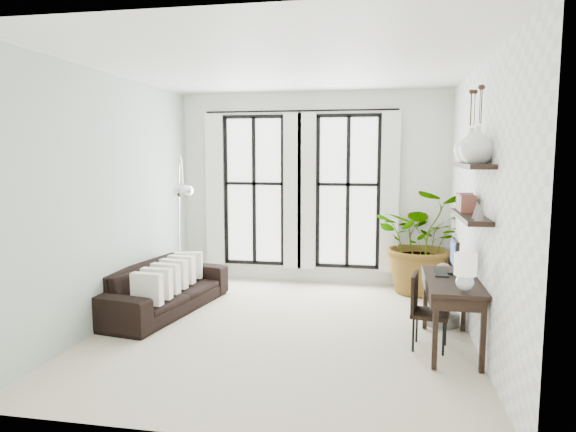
% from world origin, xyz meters
% --- Properties ---
extents(floor, '(5.00, 5.00, 0.00)m').
position_xyz_m(floor, '(0.00, 0.00, 0.00)').
color(floor, beige).
rests_on(floor, ground).
extents(ceiling, '(5.00, 5.00, 0.00)m').
position_xyz_m(ceiling, '(0.00, 0.00, 3.20)').
color(ceiling, white).
rests_on(ceiling, wall_back).
extents(wall_left, '(0.00, 5.00, 5.00)m').
position_xyz_m(wall_left, '(-2.25, 0.00, 1.60)').
color(wall_left, '#A2B4A7').
rests_on(wall_left, floor).
extents(wall_right, '(0.00, 5.00, 5.00)m').
position_xyz_m(wall_right, '(2.25, 0.00, 1.60)').
color(wall_right, white).
rests_on(wall_right, floor).
extents(wall_back, '(4.50, 0.00, 4.50)m').
position_xyz_m(wall_back, '(0.00, 2.50, 1.60)').
color(wall_back, white).
rests_on(wall_back, floor).
extents(windows, '(3.26, 0.13, 2.65)m').
position_xyz_m(windows, '(-0.20, 2.43, 1.56)').
color(windows, white).
rests_on(windows, wall_back).
extents(wall_shelves, '(0.25, 1.30, 0.60)m').
position_xyz_m(wall_shelves, '(2.11, -0.24, 1.73)').
color(wall_shelves, black).
rests_on(wall_shelves, wall_right).
extents(sofa, '(1.24, 2.36, 0.66)m').
position_xyz_m(sofa, '(-1.80, 0.46, 0.33)').
color(sofa, black).
rests_on(sofa, floor).
extents(throw_pillows, '(0.40, 1.52, 0.40)m').
position_xyz_m(throw_pillows, '(-1.70, 0.46, 0.50)').
color(throw_pillows, white).
rests_on(throw_pillows, sofa).
extents(plant, '(1.51, 1.32, 1.65)m').
position_xyz_m(plant, '(1.80, 2.11, 0.82)').
color(plant, '#2D7228').
rests_on(plant, floor).
extents(desk, '(0.57, 1.35, 1.19)m').
position_xyz_m(desk, '(1.95, -0.32, 0.74)').
color(desk, black).
rests_on(desk, floor).
extents(desk_chair, '(0.46, 0.46, 0.84)m').
position_xyz_m(desk_chair, '(1.65, -0.29, 0.48)').
color(desk_chair, black).
rests_on(desk_chair, floor).
extents(arc_lamp, '(0.71, 1.08, 2.18)m').
position_xyz_m(arc_lamp, '(-1.70, 0.89, 1.67)').
color(arc_lamp, silver).
rests_on(arc_lamp, floor).
extents(buddha, '(0.45, 0.45, 0.80)m').
position_xyz_m(buddha, '(1.95, 0.58, 0.34)').
color(buddha, gray).
rests_on(buddha, floor).
extents(vase_a, '(0.37, 0.37, 0.38)m').
position_xyz_m(vase_a, '(2.11, -0.52, 2.27)').
color(vase_a, white).
rests_on(vase_a, shelf_upper).
extents(vase_b, '(0.37, 0.37, 0.38)m').
position_xyz_m(vase_b, '(2.11, -0.12, 2.27)').
color(vase_b, white).
rests_on(vase_b, shelf_upper).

